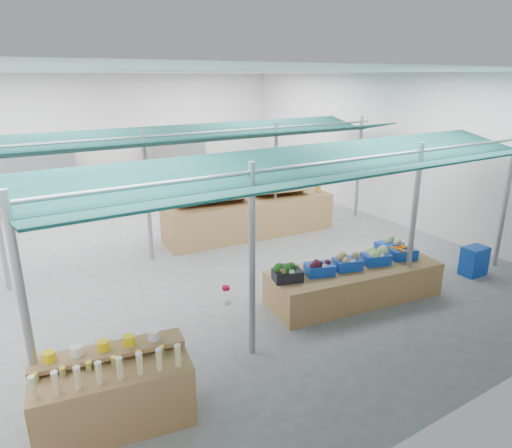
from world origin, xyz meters
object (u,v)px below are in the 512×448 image
(bottle_shelf, at_px, (114,392))
(vendor_right, at_px, (248,191))
(fruit_counter, at_px, (250,217))
(veg_counter, at_px, (354,283))
(crate_stack, at_px, (474,261))
(vendor_left, at_px, (191,199))

(bottle_shelf, height_order, vendor_right, vendor_right)
(bottle_shelf, relative_size, vendor_right, 1.05)
(bottle_shelf, relative_size, fruit_counter, 0.42)
(veg_counter, relative_size, crate_stack, 5.32)
(bottle_shelf, distance_m, veg_counter, 4.91)
(crate_stack, bearing_deg, veg_counter, 169.59)
(veg_counter, distance_m, fruit_counter, 4.24)
(bottle_shelf, height_order, crate_stack, bottle_shelf)
(bottle_shelf, height_order, veg_counter, bottle_shelf)
(fruit_counter, distance_m, vendor_right, 1.32)
(vendor_right, bearing_deg, veg_counter, 85.76)
(veg_counter, bearing_deg, crate_stack, -1.82)
(fruit_counter, distance_m, crate_stack, 5.50)
(veg_counter, height_order, vendor_right, vendor_right)
(veg_counter, height_order, fruit_counter, fruit_counter)
(fruit_counter, height_order, vendor_left, vendor_left)
(crate_stack, bearing_deg, vendor_left, 123.83)
(crate_stack, xyz_separation_m, vendor_right, (-2.14, 5.87, 0.61))
(bottle_shelf, height_order, vendor_left, vendor_left)
(veg_counter, bearing_deg, vendor_right, 89.59)
(veg_counter, bearing_deg, fruit_counter, 95.29)
(veg_counter, height_order, crate_stack, veg_counter)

